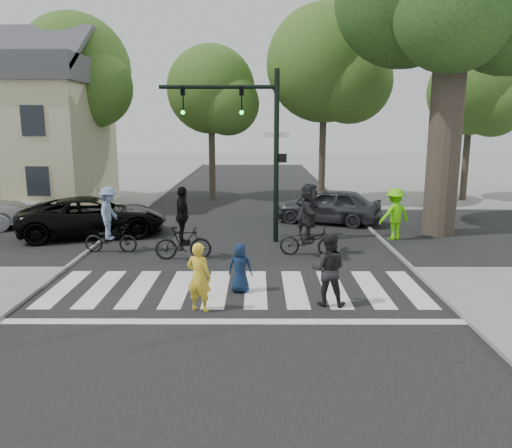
{
  "coord_description": "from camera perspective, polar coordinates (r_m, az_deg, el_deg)",
  "views": [
    {
      "loc": [
        0.54,
        -11.28,
        4.2
      ],
      "look_at": [
        0.5,
        3.0,
        1.3
      ],
      "focal_mm": 35.0,
      "sensor_mm": 36.0,
      "label": 1
    }
  ],
  "objects": [
    {
      "name": "traffic_signal",
      "position": [
        17.48,
        -0.46,
        10.49
      ],
      "size": [
        4.45,
        0.29,
        6.0
      ],
      "color": "black",
      "rests_on": "ground"
    },
    {
      "name": "pedestrian_woman",
      "position": [
        11.34,
        -6.54,
        -6.05
      ],
      "size": [
        0.68,
        0.55,
        1.6
      ],
      "primitive_type": "imported",
      "rotation": [
        0.0,
        0.0,
        2.81
      ],
      "color": "yellow",
      "rests_on": "ground"
    },
    {
      "name": "cyclist_left",
      "position": [
        17.0,
        -16.35,
        -0.02
      ],
      "size": [
        1.74,
        1.14,
        2.19
      ],
      "color": "black",
      "rests_on": "ground"
    },
    {
      "name": "road_stem",
      "position": [
        16.82,
        -1.69,
        -2.97
      ],
      "size": [
        10.0,
        70.0,
        0.01
      ],
      "primitive_type": "cube",
      "color": "black",
      "rests_on": "ground"
    },
    {
      "name": "bg_tree_3",
      "position": [
        26.96,
        8.57,
        17.19
      ],
      "size": [
        6.3,
        6.0,
        10.2
      ],
      "color": "brown",
      "rests_on": "ground"
    },
    {
      "name": "cyclist_right",
      "position": [
        15.96,
        6.07,
        0.01
      ],
      "size": [
        1.93,
        1.79,
        2.34
      ],
      "color": "black",
      "rests_on": "ground"
    },
    {
      "name": "pedestrian_child",
      "position": [
        12.56,
        -1.83,
        -5.05
      ],
      "size": [
        0.66,
        0.47,
        1.26
      ],
      "primitive_type": "imported",
      "rotation": [
        0.0,
        0.0,
        3.03
      ],
      "color": "#10203D",
      "rests_on": "ground"
    },
    {
      "name": "bg_tree_1",
      "position": [
        28.42,
        -19.59,
        15.79
      ],
      "size": [
        6.09,
        5.8,
        9.8
      ],
      "color": "brown",
      "rests_on": "ground"
    },
    {
      "name": "pedestrian_adult",
      "position": [
        11.73,
        8.27,
        -5.16
      ],
      "size": [
        0.95,
        0.8,
        1.73
      ],
      "primitive_type": "imported",
      "rotation": [
        0.0,
        0.0,
        2.95
      ],
      "color": "black",
      "rests_on": "ground"
    },
    {
      "name": "car_grey",
      "position": [
        21.39,
        8.28,
        2.08
      ],
      "size": [
        4.76,
        3.18,
        1.51
      ],
      "primitive_type": "imported",
      "rotation": [
        0.0,
        0.0,
        -1.92
      ],
      "color": "#313237",
      "rests_on": "ground"
    },
    {
      "name": "car_suv",
      "position": [
        19.72,
        -18.08,
        0.81
      ],
      "size": [
        5.84,
        3.88,
        1.49
      ],
      "primitive_type": "imported",
      "rotation": [
        0.0,
        0.0,
        1.86
      ],
      "color": "black",
      "rests_on": "ground"
    },
    {
      "name": "curb_right",
      "position": [
        17.4,
        15.2,
        -2.73
      ],
      "size": [
        0.1,
        70.0,
        0.1
      ],
      "primitive_type": "cube",
      "color": "gray",
      "rests_on": "ground"
    },
    {
      "name": "bg_tree_4",
      "position": [
        29.83,
        23.91,
        13.27
      ],
      "size": [
        4.83,
        4.6,
        8.15
      ],
      "color": "brown",
      "rests_on": "ground"
    },
    {
      "name": "ground",
      "position": [
        12.05,
        -2.45,
        -8.93
      ],
      "size": [
        120.0,
        120.0,
        0.0
      ],
      "primitive_type": "plane",
      "color": "gray",
      "rests_on": "ground"
    },
    {
      "name": "bg_tree_2",
      "position": [
        28.04,
        -4.69,
        14.67
      ],
      "size": [
        5.04,
        4.8,
        8.4
      ],
      "color": "brown",
      "rests_on": "ground"
    },
    {
      "name": "bystander_hivis",
      "position": [
        18.83,
        15.56,
        1.09
      ],
      "size": [
        1.4,
        1.12,
        1.89
      ],
      "primitive_type": "imported",
      "rotation": [
        0.0,
        0.0,
        3.54
      ],
      "color": "#6AFF0B",
      "rests_on": "ground"
    },
    {
      "name": "cyclist_mid",
      "position": [
        15.62,
        -8.36,
        -0.67
      ],
      "size": [
        1.79,
        1.1,
        2.3
      ],
      "color": "black",
      "rests_on": "ground"
    },
    {
      "name": "house",
      "position": [
        27.98,
        -25.69,
        9.54
      ],
      "size": [
        8.4,
        8.1,
        8.82
      ],
      "color": "tan",
      "rests_on": "ground"
    },
    {
      "name": "road_cross",
      "position": [
        19.74,
        -1.41,
        -0.8
      ],
      "size": [
        70.0,
        10.0,
        0.01
      ],
      "primitive_type": "cube",
      "color": "black",
      "rests_on": "ground"
    },
    {
      "name": "curb_left",
      "position": [
        17.71,
        -18.27,
        -2.67
      ],
      "size": [
        0.1,
        70.0,
        0.1
      ],
      "primitive_type": "cube",
      "color": "gray",
      "rests_on": "ground"
    },
    {
      "name": "bystander_dark",
      "position": [
        18.85,
        5.6,
        1.52
      ],
      "size": [
        0.75,
        0.53,
        1.92
      ],
      "primitive_type": "imported",
      "rotation": [
        0.0,
        0.0,
        3.03
      ],
      "color": "black",
      "rests_on": "ground"
    },
    {
      "name": "crosswalk",
      "position": [
        12.67,
        -2.31,
        -7.85
      ],
      "size": [
        10.0,
        3.85,
        0.01
      ],
      "color": "silver",
      "rests_on": "ground"
    }
  ]
}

